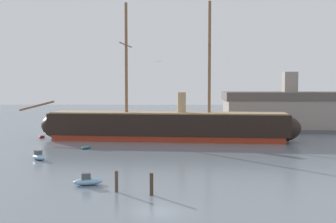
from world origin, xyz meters
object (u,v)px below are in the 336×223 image
at_px(mooring_piling_nearest, 151,184).
at_px(mooring_piling_left_pair, 116,181).
at_px(seagull_in_flight, 158,61).
at_px(motorboat_mid_left, 39,156).
at_px(dinghy_distant_centre, 182,133).
at_px(dockside_warehouse_right, 330,111).
at_px(motorboat_foreground_left, 88,181).
at_px(tall_ship, 167,126).
at_px(dinghy_far_left, 42,136).
at_px(dinghy_alongside_bow, 86,147).

relative_size(mooring_piling_nearest, mooring_piling_left_pair, 1.02).
distance_m(mooring_piling_nearest, seagull_in_flight, 31.22).
bearing_deg(mooring_piling_left_pair, motorboat_mid_left, 126.27).
height_order(dinghy_distant_centre, mooring_piling_nearest, mooring_piling_nearest).
relative_size(mooring_piling_left_pair, dockside_warehouse_right, 0.04).
bearing_deg(motorboat_foreground_left, tall_ship, 78.44).
relative_size(dinghy_far_left, dinghy_distant_centre, 1.13).
distance_m(motorboat_foreground_left, motorboat_mid_left, 19.87).
height_order(dinghy_alongside_bow, seagull_in_flight, seagull_in_flight).
distance_m(dinghy_far_left, dockside_warehouse_right, 67.98).
bearing_deg(mooring_piling_left_pair, dinghy_distant_centre, 82.21).
relative_size(motorboat_foreground_left, dinghy_distant_centre, 1.77).
bearing_deg(mooring_piling_left_pair, dockside_warehouse_right, 55.18).
bearing_deg(mooring_piling_nearest, dinghy_far_left, 118.47).
bearing_deg(mooring_piling_nearest, motorboat_mid_left, 130.98).
xyz_separation_m(tall_ship, seagull_in_flight, (-1.13, -16.43, 12.19)).
xyz_separation_m(mooring_piling_left_pair, seagull_in_flight, (3.29, 26.60, 14.04)).
bearing_deg(dinghy_far_left, seagull_in_flight, -38.48).
relative_size(dinghy_alongside_bow, dinghy_distant_centre, 1.17).
bearing_deg(dinghy_distant_centre, mooring_piling_left_pair, -97.79).
xyz_separation_m(dinghy_distant_centre, dockside_warehouse_right, (36.02, 7.25, 4.48)).
distance_m(mooring_piling_nearest, mooring_piling_left_pair, 4.02).
distance_m(motorboat_mid_left, dinghy_alongside_bow, 12.17).
xyz_separation_m(dinghy_far_left, mooring_piling_nearest, (26.20, -48.32, 0.90)).
height_order(motorboat_mid_left, seagull_in_flight, seagull_in_flight).
bearing_deg(dockside_warehouse_right, dinghy_far_left, -166.64).
xyz_separation_m(motorboat_mid_left, dockside_warehouse_right, (58.16, 42.86, 4.22)).
xyz_separation_m(tall_ship, dinghy_far_left, (-26.81, 3.99, -2.72)).
bearing_deg(seagull_in_flight, tall_ship, 86.08).
bearing_deg(tall_ship, seagull_in_flight, -93.92).
xyz_separation_m(tall_ship, dockside_warehouse_right, (39.19, 19.67, 1.74)).
height_order(tall_ship, mooring_piling_nearest, tall_ship).
bearing_deg(motorboat_mid_left, dinghy_alongside_bow, 65.96).
distance_m(dinghy_far_left, mooring_piling_nearest, 54.97).
distance_m(dinghy_far_left, mooring_piling_left_pair, 52.09).
relative_size(tall_ship, dinghy_far_left, 25.25).
bearing_deg(motorboat_mid_left, dinghy_distant_centre, 58.13).
relative_size(tall_ship, dinghy_distant_centre, 28.45).
bearing_deg(mooring_piling_nearest, dinghy_distant_centre, 86.18).
bearing_deg(mooring_piling_left_pair, tall_ship, 84.14).
bearing_deg(dinghy_alongside_bow, seagull_in_flight, -18.64).
bearing_deg(dinghy_distant_centre, seagull_in_flight, -98.47).
height_order(motorboat_mid_left, mooring_piling_left_pair, mooring_piling_left_pair).
bearing_deg(tall_ship, mooring_piling_left_pair, -95.86).
bearing_deg(motorboat_mid_left, mooring_piling_nearest, -49.02).
bearing_deg(dinghy_alongside_bow, motorboat_foreground_left, -78.09).
xyz_separation_m(motorboat_foreground_left, dinghy_alongside_bow, (-5.86, 27.78, -0.23)).
bearing_deg(dinghy_alongside_bow, mooring_piling_left_pair, -72.77).
xyz_separation_m(tall_ship, dinghy_alongside_bow, (-14.01, -12.09, -2.72)).
xyz_separation_m(motorboat_foreground_left, dinghy_distant_centre, (11.32, 52.28, -0.26)).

